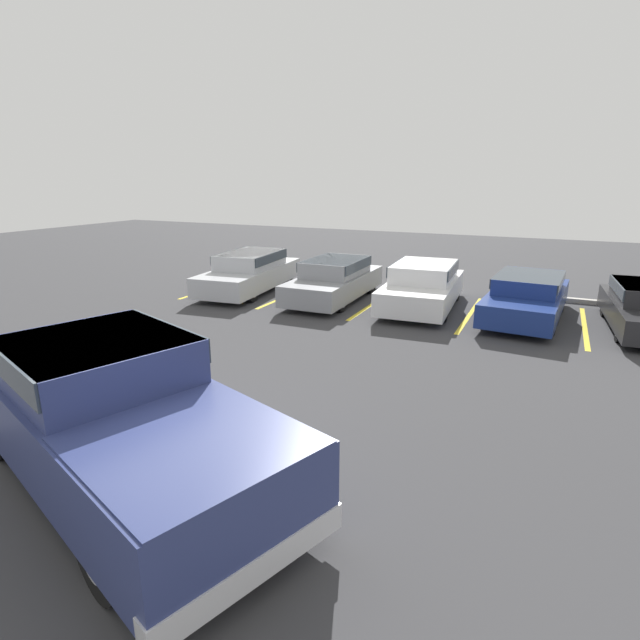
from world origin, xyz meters
TOP-DOWN VIEW (x-y plane):
  - ground_plane at (0.00, 0.00)m, footprint 60.00×60.00m
  - stall_stripe_a at (-5.70, 9.50)m, footprint 0.12×4.17m
  - stall_stripe_b at (-2.82, 9.50)m, footprint 0.12×4.17m
  - stall_stripe_c at (0.06, 9.50)m, footprint 0.12×4.17m
  - stall_stripe_d at (2.93, 9.50)m, footprint 0.12×4.17m
  - stall_stripe_e at (5.81, 9.50)m, footprint 0.12×4.17m
  - pickup_truck at (0.21, -0.59)m, footprint 6.05×3.86m
  - parked_sedan_a at (-4.34, 9.47)m, footprint 2.24×4.95m
  - parked_sedan_b at (-1.25, 9.53)m, footprint 1.79×4.52m
  - parked_sedan_c at (1.51, 9.69)m, footprint 2.10×4.52m
  - parked_sedan_d at (4.35, 9.73)m, footprint 2.09×4.66m
  - wheel_stop_curb at (6.07, 12.25)m, footprint 1.90×0.20m

SIDE VIEW (x-z plane):
  - ground_plane at x=0.00m, z-range 0.00..0.00m
  - stall_stripe_a at x=-5.70m, z-range 0.00..0.01m
  - stall_stripe_b at x=-2.82m, z-range 0.00..0.01m
  - stall_stripe_c at x=0.06m, z-range 0.00..0.01m
  - stall_stripe_d at x=2.93m, z-range 0.00..0.01m
  - stall_stripe_e at x=5.81m, z-range 0.00..0.01m
  - wheel_stop_curb at x=6.07m, z-range 0.00..0.14m
  - parked_sedan_d at x=4.35m, z-range 0.05..1.24m
  - parked_sedan_b at x=-1.25m, z-range 0.03..1.30m
  - parked_sedan_a at x=-4.34m, z-range 0.04..1.34m
  - parked_sedan_c at x=1.51m, z-range 0.04..1.35m
  - pickup_truck at x=0.21m, z-range 0.00..1.83m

